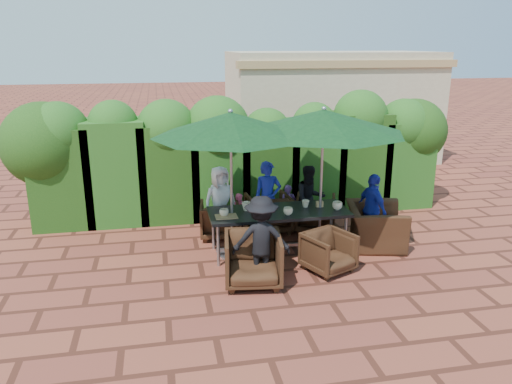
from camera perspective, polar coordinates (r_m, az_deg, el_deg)
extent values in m
plane|color=brown|center=(8.41, 1.19, -7.43)|extent=(80.00, 80.00, 0.00)
cube|color=black|center=(8.34, 2.60, -2.30)|extent=(2.33, 0.90, 0.05)
cube|color=gray|center=(8.56, 2.54, -6.14)|extent=(2.13, 0.05, 0.05)
cylinder|color=gray|center=(7.97, -4.33, -6.13)|extent=(0.05, 0.05, 0.70)
cylinder|color=gray|center=(8.62, -4.90, -4.36)|extent=(0.05, 0.05, 0.70)
cylinder|color=gray|center=(8.47, 10.17, -4.97)|extent=(0.05, 0.05, 0.70)
cylinder|color=gray|center=(9.08, 8.59, -3.39)|extent=(0.05, 0.05, 0.70)
cylinder|color=gray|center=(8.46, -2.71, -7.18)|extent=(0.44, 0.44, 0.03)
cylinder|color=gray|center=(8.06, -2.82, 0.56)|extent=(0.04, 0.04, 2.40)
cone|color=black|center=(7.84, -2.93, 7.74)|extent=(2.51, 2.51, 0.38)
sphere|color=gray|center=(7.81, -2.95, 9.19)|extent=(0.08, 0.08, 0.08)
cylinder|color=gray|center=(8.82, 7.17, -6.29)|extent=(0.44, 0.44, 0.03)
cylinder|color=gray|center=(8.43, 7.45, 1.16)|extent=(0.04, 0.04, 2.40)
cone|color=black|center=(8.22, 7.72, 8.03)|extent=(2.71, 2.71, 0.38)
sphere|color=gray|center=(8.19, 7.77, 9.41)|extent=(0.08, 0.08, 0.08)
imported|color=black|center=(9.16, -4.16, -2.98)|extent=(0.78, 0.74, 0.72)
imported|color=black|center=(9.40, 1.46, -2.21)|extent=(0.82, 0.78, 0.79)
imported|color=black|center=(9.53, 6.80, -2.20)|extent=(0.90, 0.88, 0.74)
imported|color=black|center=(7.37, -0.35, -7.45)|extent=(0.92, 0.87, 0.85)
imported|color=black|center=(7.88, 8.33, -6.59)|extent=(0.87, 0.85, 0.69)
imported|color=black|center=(8.98, 13.54, -3.07)|extent=(0.94, 1.22, 0.95)
imported|color=white|center=(9.18, -4.10, -1.04)|extent=(0.72, 0.53, 1.30)
imported|color=#1E2AA5|center=(9.18, 1.35, -0.74)|extent=(0.52, 0.43, 1.38)
imported|color=black|center=(9.41, 6.16, -0.77)|extent=(0.64, 0.44, 1.26)
imported|color=black|center=(7.36, 0.60, -5.44)|extent=(0.90, 0.52, 1.33)
imported|color=#1E2AA5|center=(9.00, 13.15, -1.92)|extent=(0.52, 0.81, 1.27)
imported|color=#EE547C|center=(9.31, -1.85, -2.47)|extent=(0.32, 0.28, 0.77)
imported|color=#784596|center=(9.55, 3.70, -1.72)|extent=(0.36, 0.32, 0.86)
imported|color=#258827|center=(12.48, 5.13, 4.72)|extent=(1.72, 1.05, 1.74)
imported|color=#EE547C|center=(12.85, 6.85, 4.80)|extent=(0.93, 0.81, 1.65)
imported|color=#9898A0|center=(13.13, 12.11, 5.02)|extent=(1.21, 1.06, 1.75)
imported|color=beige|center=(8.07, -3.68, -2.35)|extent=(0.15, 0.15, 0.12)
imported|color=beige|center=(8.32, -1.11, -1.64)|extent=(0.15, 0.15, 0.14)
imported|color=beige|center=(8.12, 3.68, -2.20)|extent=(0.16, 0.16, 0.12)
imported|color=beige|center=(8.53, 5.68, -1.33)|extent=(0.13, 0.13, 0.12)
imported|color=beige|center=(8.47, 9.27, -1.56)|extent=(0.17, 0.17, 0.13)
cylinder|color=#B20C0A|center=(8.25, 1.10, -1.69)|extent=(0.04, 0.04, 0.17)
cylinder|color=#4C230C|center=(8.39, 1.68, -1.39)|extent=(0.04, 0.04, 0.17)
cube|color=#9C754B|center=(8.03, -3.42, -2.82)|extent=(0.35, 0.25, 0.02)
cube|color=tan|center=(8.26, 1.18, -1.93)|extent=(0.12, 0.06, 0.10)
cube|color=tan|center=(8.57, 7.28, -1.37)|extent=(0.12, 0.06, 0.10)
cube|color=#13380F|center=(10.27, -21.15, 1.62)|extent=(1.15, 0.95, 1.93)
sphere|color=#13380F|center=(10.10, -21.66, 6.37)|extent=(1.15, 1.15, 1.15)
cube|color=#13380F|center=(10.13, -15.61, 2.24)|extent=(1.15, 0.95, 2.04)
sphere|color=#13380F|center=(9.95, -16.02, 7.38)|extent=(0.95, 0.95, 0.95)
cube|color=#13380F|center=(10.11, -9.94, 2.28)|extent=(1.15, 0.95, 1.94)
sphere|color=#13380F|center=(9.93, -10.19, 7.13)|extent=(1.15, 1.15, 1.15)
cube|color=#13380F|center=(10.17, -4.30, 2.50)|extent=(1.15, 0.95, 1.91)
sphere|color=#13380F|center=(10.00, -4.40, 7.26)|extent=(1.30, 1.30, 1.30)
cube|color=#13380F|center=(10.35, 1.22, 2.47)|extent=(1.15, 0.95, 1.80)
sphere|color=#13380F|center=(10.18, 1.24, 6.83)|extent=(0.99, 0.99, 0.99)
cube|color=#13380F|center=(10.59, 6.52, 3.05)|extent=(1.15, 0.95, 1.93)
sphere|color=#13380F|center=(10.42, 6.68, 7.67)|extent=(0.92, 0.92, 0.92)
cube|color=#13380F|center=(10.91, 11.56, 3.55)|extent=(1.15, 0.95, 2.05)
sphere|color=#13380F|center=(10.75, 11.84, 8.36)|extent=(1.15, 1.15, 1.15)
cube|color=#13380F|center=(11.35, 16.20, 3.21)|extent=(1.15, 0.95, 1.85)
sphere|color=#13380F|center=(11.20, 16.54, 7.30)|extent=(1.14, 1.14, 1.14)
sphere|color=#13380F|center=(10.29, -23.07, 5.06)|extent=(1.60, 1.60, 1.60)
sphere|color=#13380F|center=(11.45, 17.59, 6.66)|extent=(1.40, 1.40, 1.40)
cube|color=beige|center=(15.50, 8.49, 9.66)|extent=(6.00, 3.00, 3.20)
cube|color=tan|center=(14.04, 10.73, 14.18)|extent=(6.20, 0.25, 0.20)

